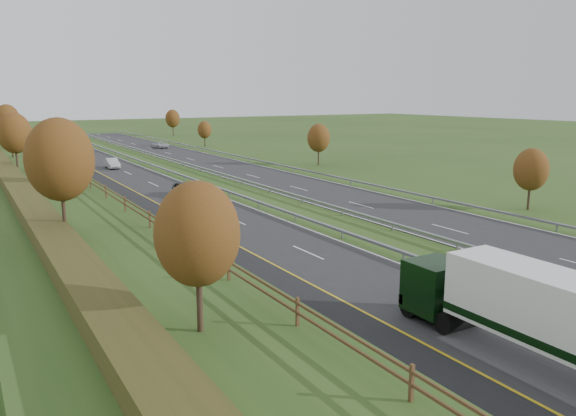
# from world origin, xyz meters

# --- Properties ---
(ground) EXTENTS (400.00, 400.00, 0.00)m
(ground) POSITION_xyz_m (8.00, 55.00, 0.00)
(ground) COLOR #294518
(ground) RESTS_ON ground
(near_carriageway) EXTENTS (10.50, 200.00, 0.04)m
(near_carriageway) POSITION_xyz_m (0.00, 60.00, 0.02)
(near_carriageway) COLOR black
(near_carriageway) RESTS_ON ground
(far_carriageway) EXTENTS (10.50, 200.00, 0.04)m
(far_carriageway) POSITION_xyz_m (16.50, 60.00, 0.02)
(far_carriageway) COLOR black
(far_carriageway) RESTS_ON ground
(hard_shoulder) EXTENTS (3.00, 200.00, 0.04)m
(hard_shoulder) POSITION_xyz_m (-3.75, 60.00, 0.02)
(hard_shoulder) COLOR black
(hard_shoulder) RESTS_ON ground
(lane_markings) EXTENTS (26.75, 200.00, 0.01)m
(lane_markings) POSITION_xyz_m (6.40, 59.88, 0.05)
(lane_markings) COLOR silver
(lane_markings) RESTS_ON near_carriageway
(embankment_left) EXTENTS (12.00, 200.00, 2.00)m
(embankment_left) POSITION_xyz_m (-13.00, 60.00, 1.00)
(embankment_left) COLOR #294518
(embankment_left) RESTS_ON ground
(hedge_left) EXTENTS (2.20, 180.00, 1.10)m
(hedge_left) POSITION_xyz_m (-15.00, 60.00, 2.55)
(hedge_left) COLOR #373B18
(hedge_left) RESTS_ON embankment_left
(fence_left) EXTENTS (0.12, 189.06, 1.20)m
(fence_left) POSITION_xyz_m (-8.50, 59.59, 2.73)
(fence_left) COLOR #422B19
(fence_left) RESTS_ON embankment_left
(median_barrier_near) EXTENTS (0.32, 200.00, 0.71)m
(median_barrier_near) POSITION_xyz_m (5.70, 60.00, 0.61)
(median_barrier_near) COLOR gray
(median_barrier_near) RESTS_ON ground
(median_barrier_far) EXTENTS (0.32, 200.00, 0.71)m
(median_barrier_far) POSITION_xyz_m (10.80, 60.00, 0.61)
(median_barrier_far) COLOR gray
(median_barrier_far) RESTS_ON ground
(outer_barrier_far) EXTENTS (0.32, 200.00, 0.71)m
(outer_barrier_far) POSITION_xyz_m (22.30, 60.00, 0.62)
(outer_barrier_far) COLOR gray
(outer_barrier_far) RESTS_ON ground
(trees_left) EXTENTS (6.64, 164.30, 7.66)m
(trees_left) POSITION_xyz_m (-12.64, 56.63, 6.37)
(trees_left) COLOR #2D2116
(trees_left) RESTS_ON embankment_left
(trees_far) EXTENTS (8.45, 118.60, 7.12)m
(trees_far) POSITION_xyz_m (29.80, 89.21, 4.25)
(trees_far) COLOR #2D2116
(trees_far) RESTS_ON ground
(box_lorry) EXTENTS (2.58, 16.28, 4.06)m
(box_lorry) POSITION_xyz_m (0.23, 2.52, 2.33)
(box_lorry) COLOR black
(box_lorry) RESTS_ON near_carriageway
(road_tanker) EXTENTS (2.40, 11.22, 3.46)m
(road_tanker) POSITION_xyz_m (0.60, 110.73, 1.86)
(road_tanker) COLOR silver
(road_tanker) RESTS_ON near_carriageway
(car_dark_near) EXTENTS (2.20, 4.72, 1.56)m
(car_dark_near) POSITION_xyz_m (1.60, 48.97, 0.82)
(car_dark_near) COLOR black
(car_dark_near) RESTS_ON near_carriageway
(car_silver_mid) EXTENTS (1.77, 4.71, 1.54)m
(car_silver_mid) POSITION_xyz_m (0.60, 77.44, 0.81)
(car_silver_mid) COLOR #B6B6BB
(car_silver_mid) RESTS_ON near_carriageway
(car_small_far) EXTENTS (2.67, 5.80, 1.64)m
(car_small_far) POSITION_xyz_m (0.02, 123.58, 0.86)
(car_small_far) COLOR #191440
(car_small_far) RESTS_ON near_carriageway
(car_oncoming) EXTENTS (2.71, 4.99, 1.33)m
(car_oncoming) POSITION_xyz_m (17.24, 106.08, 0.70)
(car_oncoming) COLOR silver
(car_oncoming) RESTS_ON far_carriageway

